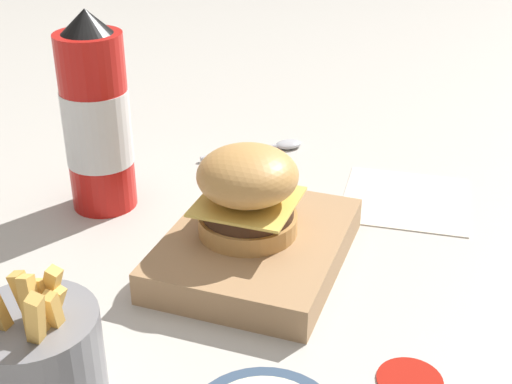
# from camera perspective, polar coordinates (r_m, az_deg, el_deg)

# --- Properties ---
(ground_plane) EXTENTS (6.00, 6.00, 0.00)m
(ground_plane) POSITION_cam_1_polar(r_m,az_deg,el_deg) (0.78, 4.17, -5.48)
(ground_plane) COLOR #B7B2A8
(serving_board) EXTENTS (0.23, 0.18, 0.04)m
(serving_board) POSITION_cam_1_polar(r_m,az_deg,el_deg) (0.77, 0.00, -4.50)
(serving_board) COLOR #A37A51
(serving_board) RESTS_ON ground_plane
(burger) EXTENTS (0.11, 0.11, 0.10)m
(burger) POSITION_cam_1_polar(r_m,az_deg,el_deg) (0.74, -0.67, 0.07)
(burger) COLOR tan
(burger) RESTS_ON serving_board
(ketchup_bottle) EXTENTS (0.08, 0.08, 0.24)m
(ketchup_bottle) POSITION_cam_1_polar(r_m,az_deg,el_deg) (0.86, -12.63, 5.65)
(ketchup_bottle) COLOR red
(ketchup_bottle) RESTS_ON ground_plane
(fries_basket) EXTENTS (0.11, 0.11, 0.15)m
(fries_basket) POSITION_cam_1_polar(r_m,az_deg,el_deg) (0.60, -17.09, -12.94)
(fries_basket) COLOR slate
(fries_basket) RESTS_ON ground_plane
(spoon) EXTENTS (0.12, 0.13, 0.01)m
(spoon) POSITION_cam_1_polar(r_m,az_deg,el_deg) (1.03, 1.34, 3.63)
(spoon) COLOR #B2B2B7
(spoon) RESTS_ON ground_plane
(ketchup_puddle) EXTENTS (0.06, 0.06, 0.00)m
(ketchup_puddle) POSITION_cam_1_polar(r_m,az_deg,el_deg) (0.64, 12.21, -14.44)
(ketchup_puddle) COLOR #B21E14
(ketchup_puddle) RESTS_ON ground_plane
(parchment_square) EXTENTS (0.17, 0.17, 0.00)m
(parchment_square) POSITION_cam_1_polar(r_m,az_deg,el_deg) (0.92, 11.87, -0.54)
(parchment_square) COLOR beige
(parchment_square) RESTS_ON ground_plane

